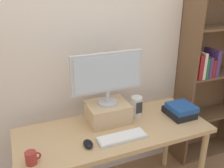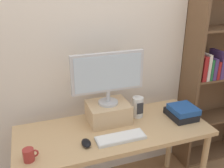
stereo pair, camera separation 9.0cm
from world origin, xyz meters
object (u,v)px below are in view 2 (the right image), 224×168
Objects in this scene: desk at (114,138)px; coffee_mug at (29,155)px; desk_speaker at (138,107)px; computer_mouse at (86,143)px; bookshelf_unit at (216,74)px; keyboard at (120,138)px; book_stack at (182,112)px; computer_monitor at (109,75)px; riser_box at (109,112)px.

desk is 0.66m from coffee_mug.
desk_speaker is at bearing 25.12° from desk.
computer_mouse is 0.38m from coffee_mug.
keyboard is at bearing -159.25° from bookshelf_unit.
keyboard is 1.52× the size of book_stack.
bookshelf_unit reaches higher than computer_monitor.
riser_box is at bearing 88.46° from keyboard.
book_stack is (0.59, -0.15, -0.35)m from computer_monitor.
riser_box reaches higher than computer_mouse.
computer_monitor is (-1.20, -0.18, 0.20)m from bookshelf_unit.
desk is 0.21m from riser_box.
bookshelf_unit is at bearing 20.75° from keyboard.
keyboard is 0.62m from book_stack.
desk is 1.28m from bookshelf_unit.
keyboard is 0.38m from desk_speaker.
coffee_mug is at bearing -173.13° from book_stack.
desk is 4.57× the size of riser_box.
book_stack reaches higher than coffee_mug.
bookshelf_unit is at bearing 8.55° from computer_monitor.
bookshelf_unit is 5.16× the size of keyboard.
riser_box is at bearing 46.19° from computer_mouse.
book_stack is (-0.61, -0.33, -0.15)m from bookshelf_unit.
bookshelf_unit is 1.22m from riser_box.
computer_mouse is (-0.25, 0.01, 0.01)m from keyboard.
book_stack is at bearing 7.51° from computer_mouse.
keyboard is at bearing -2.79° from computer_mouse.
bookshelf_unit is 1.31m from keyboard.
bookshelf_unit is 7.84× the size of book_stack.
coffee_mug is at bearing -154.58° from computer_monitor.
coffee_mug is (-0.63, -0.30, -0.36)m from computer_monitor.
desk is 0.30m from computer_mouse.
computer_monitor reaches higher than book_stack.
riser_box is at bearing -171.53° from bookshelf_unit.
computer_mouse is 0.86m from book_stack.
keyboard is at bearing -91.54° from riser_box.
bookshelf_unit reaches higher than desk_speaker.
computer_mouse is 0.57m from desk_speaker.
computer_monitor is 0.71m from book_stack.
desk is 4.10× the size of keyboard.
computer_monitor reaches higher than riser_box.
desk_speaker is (0.26, 0.27, 0.07)m from keyboard.
riser_box reaches higher than coffee_mug.
desk_speaker reaches higher than desk.
bookshelf_unit reaches higher than keyboard.
riser_box is 3.29× the size of coffee_mug.
desk_speaker is at bearing -3.21° from riser_box.
bookshelf_unit is at bearing 17.01° from computer_mouse.
book_stack is at bearing -151.22° from bookshelf_unit.
keyboard is (-1.21, -0.46, -0.19)m from bookshelf_unit.
book_stack is at bearing -2.04° from desk.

